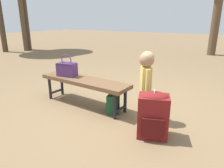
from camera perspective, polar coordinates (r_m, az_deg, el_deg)
ground_plane at (r=3.33m, az=1.63°, el=-6.74°), size 40.00×40.00×0.00m
park_bench at (r=3.35m, az=-7.79°, el=0.45°), size 1.62×0.49×0.45m
handbag at (r=3.54m, az=-12.48°, el=4.18°), size 0.34×0.23×0.37m
child_standing at (r=2.77m, az=9.48°, el=2.37°), size 0.20×0.23×0.98m
backpack_large at (r=2.51m, az=11.42°, el=-8.05°), size 0.43×0.39×0.60m
backpack_small at (r=3.11m, az=0.28°, el=-5.18°), size 0.21×0.23×0.34m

